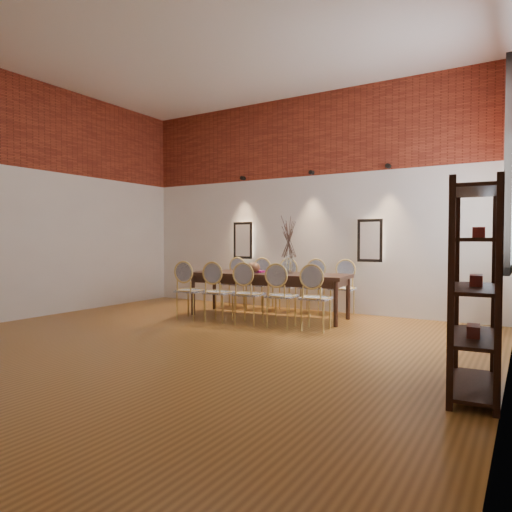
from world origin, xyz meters
The scene contains 31 objects.
floor centered at (0.00, 0.00, -0.01)m, with size 7.00×7.00×0.02m, color #976227.
ceiling centered at (0.00, 0.00, 4.01)m, with size 7.00×7.00×0.02m, color silver.
wall_back centered at (0.00, 3.55, 2.00)m, with size 7.00×0.10×4.00m, color silver.
wall_left centered at (-3.55, 0.00, 2.00)m, with size 0.10×7.00×4.00m, color silver.
brick_band_back centered at (0.00, 3.48, 3.25)m, with size 7.00×0.02×1.50m, color maroon.
brick_band_left centered at (-3.48, 0.00, 3.25)m, with size 0.02×7.00×1.50m, color maroon.
brick_band_right centered at (3.48, 0.00, 3.25)m, with size 0.02×7.00×1.50m, color maroon.
niche_left centered at (-1.30, 3.45, 1.30)m, with size 0.36×0.06×0.66m, color #FFEAC6.
niche_right centered at (1.30, 3.45, 1.30)m, with size 0.36×0.06×0.66m, color #FFEAC6.
spot_fixture_left centered at (-1.30, 3.42, 2.55)m, with size 0.08×0.08×0.10m, color black.
spot_fixture_mid centered at (0.20, 3.42, 2.55)m, with size 0.08×0.08×0.10m, color black.
spot_fixture_right centered at (1.60, 3.42, 2.55)m, with size 0.08×0.08×0.10m, color black.
window_glass centered at (3.46, 2.00, 2.15)m, with size 0.02×0.78×2.38m, color silver.
window_frame centered at (3.44, 2.00, 2.15)m, with size 0.08×0.90×2.50m, color black.
window_mullion centered at (3.44, 2.00, 2.15)m, with size 0.06×0.06×2.40m, color black.
dining_table centered at (-0.13, 2.39, 0.38)m, with size 2.72×0.87×0.75m, color #351E15.
chair_near_a centered at (-1.15, 1.58, 0.47)m, with size 0.44×0.44×0.94m, color tan, non-canonical shape.
chair_near_b centered at (-0.61, 1.63, 0.47)m, with size 0.44×0.44×0.94m, color tan, non-canonical shape.
chair_near_c centered at (-0.06, 1.68, 0.47)m, with size 0.44×0.44×0.94m, color tan, non-canonical shape.
chair_near_d centered at (0.48, 1.73, 0.47)m, with size 0.44×0.44×0.94m, color tan, non-canonical shape.
chair_near_e centered at (1.02, 1.77, 0.47)m, with size 0.44×0.44×0.94m, color tan, non-canonical shape.
chair_far_a centered at (-1.28, 3.01, 0.47)m, with size 0.44×0.44×0.94m, color tan, non-canonical shape.
chair_far_b centered at (-0.73, 3.06, 0.47)m, with size 0.44×0.44×0.94m, color tan, non-canonical shape.
chair_far_c centered at (-0.19, 3.11, 0.47)m, with size 0.44×0.44×0.94m, color tan, non-canonical shape.
chair_far_d centered at (0.35, 3.15, 0.47)m, with size 0.44×0.44×0.94m, color tan, non-canonical shape.
chair_far_e centered at (0.89, 3.20, 0.47)m, with size 0.44×0.44×0.94m, color tan, non-canonical shape.
vase centered at (0.24, 2.42, 0.90)m, with size 0.14×0.14×0.30m, color silver.
dried_branches centered at (0.24, 2.42, 1.35)m, with size 0.50×0.50×0.70m, color #443127, non-canonical shape.
bowl centered at (-0.38, 2.32, 0.84)m, with size 0.24×0.24×0.18m, color brown.
book centered at (-0.39, 2.43, 0.77)m, with size 0.26×0.18×0.03m, color #96106D.
shelving_rack centered at (3.28, -0.10, 0.90)m, with size 0.38×1.00×1.80m, color black, non-canonical shape.
Camera 1 is at (3.68, -4.31, 1.31)m, focal length 32.00 mm.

